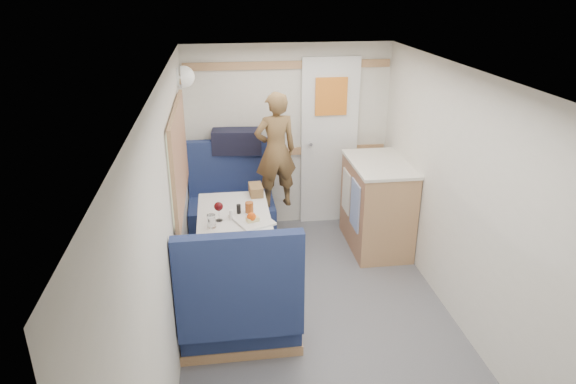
{
  "coord_description": "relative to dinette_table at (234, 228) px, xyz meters",
  "views": [
    {
      "loc": [
        -0.73,
        -3.07,
        2.59
      ],
      "look_at": [
        -0.19,
        0.9,
        0.92
      ],
      "focal_mm": 32.0,
      "sensor_mm": 36.0,
      "label": 1
    }
  ],
  "objects": [
    {
      "name": "floor",
      "position": [
        0.65,
        -1.0,
        -0.57
      ],
      "size": [
        4.5,
        4.5,
        0.0
      ],
      "primitive_type": "plane",
      "color": "#515156",
      "rests_on": "ground"
    },
    {
      "name": "ceiling",
      "position": [
        0.65,
        -1.0,
        1.43
      ],
      "size": [
        4.5,
        4.5,
        0.0
      ],
      "primitive_type": "plane",
      "rotation": [
        3.14,
        0.0,
        0.0
      ],
      "color": "silver",
      "rests_on": "wall_back"
    },
    {
      "name": "wall_back",
      "position": [
        0.65,
        1.25,
        0.43
      ],
      "size": [
        2.2,
        0.02,
        2.0
      ],
      "primitive_type": "cube",
      "color": "silver",
      "rests_on": "floor"
    },
    {
      "name": "wall_left",
      "position": [
        -0.45,
        -1.0,
        0.43
      ],
      "size": [
        0.02,
        4.5,
        2.0
      ],
      "primitive_type": "cube",
      "color": "silver",
      "rests_on": "floor"
    },
    {
      "name": "wall_right",
      "position": [
        1.75,
        -1.0,
        0.43
      ],
      "size": [
        0.02,
        4.5,
        2.0
      ],
      "primitive_type": "cube",
      "color": "silver",
      "rests_on": "floor"
    },
    {
      "name": "oak_trim_low",
      "position": [
        0.65,
        1.23,
        0.28
      ],
      "size": [
        2.15,
        0.02,
        0.08
      ],
      "primitive_type": "cube",
      "color": "#8F5D40",
      "rests_on": "wall_back"
    },
    {
      "name": "oak_trim_high",
      "position": [
        0.65,
        1.23,
        1.21
      ],
      "size": [
        2.15,
        0.02,
        0.08
      ],
      "primitive_type": "cube",
      "color": "#8F5D40",
      "rests_on": "wall_back"
    },
    {
      "name": "side_window",
      "position": [
        -0.43,
        0.0,
        0.68
      ],
      "size": [
        0.04,
        1.3,
        0.72
      ],
      "primitive_type": "cube",
      "color": "#A6AC92",
      "rests_on": "wall_left"
    },
    {
      "name": "rear_door",
      "position": [
        1.1,
        1.22,
        0.41
      ],
      "size": [
        0.62,
        0.12,
        1.86
      ],
      "color": "white",
      "rests_on": "wall_back"
    },
    {
      "name": "dinette_table",
      "position": [
        0.0,
        0.0,
        0.0
      ],
      "size": [
        0.62,
        0.92,
        0.72
      ],
      "color": "white",
      "rests_on": "floor"
    },
    {
      "name": "bench_far",
      "position": [
        -0.0,
        0.86,
        -0.27
      ],
      "size": [
        0.9,
        0.59,
        1.05
      ],
      "color": "#181D4C",
      "rests_on": "floor"
    },
    {
      "name": "bench_near",
      "position": [
        -0.0,
        -0.86,
        -0.27
      ],
      "size": [
        0.9,
        0.59,
        1.05
      ],
      "color": "#181D4C",
      "rests_on": "floor"
    },
    {
      "name": "ledge",
      "position": [
        -0.0,
        1.12,
        0.31
      ],
      "size": [
        0.9,
        0.14,
        0.04
      ],
      "primitive_type": "cube",
      "color": "#8F5D40",
      "rests_on": "bench_far"
    },
    {
      "name": "dome_light",
      "position": [
        -0.39,
        0.85,
        1.18
      ],
      "size": [
        0.2,
        0.2,
        0.2
      ],
      "primitive_type": "sphere",
      "color": "white",
      "rests_on": "wall_left"
    },
    {
      "name": "galley_counter",
      "position": [
        1.47,
        0.55,
        -0.1
      ],
      "size": [
        0.57,
        0.92,
        0.92
      ],
      "color": "#8F5D40",
      "rests_on": "floor"
    },
    {
      "name": "person",
      "position": [
        0.45,
        0.71,
        0.47
      ],
      "size": [
        0.47,
        0.36,
        1.17
      ],
      "primitive_type": "imported",
      "rotation": [
        0.0,
        0.0,
        3.34
      ],
      "color": "brown",
      "rests_on": "bench_far"
    },
    {
      "name": "duffel_bag",
      "position": [
        0.09,
        1.12,
        0.46
      ],
      "size": [
        0.53,
        0.29,
        0.25
      ],
      "primitive_type": "cube",
      "rotation": [
        0.0,
        0.0,
        -0.09
      ],
      "color": "black",
      "rests_on": "ledge"
    },
    {
      "name": "tray",
      "position": [
        0.15,
        -0.19,
        0.16
      ],
      "size": [
        0.4,
        0.44,
        0.02
      ],
      "primitive_type": "cube",
      "rotation": [
        0.0,
        0.0,
        0.41
      ],
      "color": "white",
      "rests_on": "dinette_table"
    },
    {
      "name": "orange_fruit",
      "position": [
        0.14,
        -0.24,
        0.21
      ],
      "size": [
        0.08,
        0.08,
        0.08
      ],
      "primitive_type": "sphere",
      "color": "orange",
      "rests_on": "tray"
    },
    {
      "name": "cheese_block",
      "position": [
        0.15,
        -0.24,
        0.19
      ],
      "size": [
        0.12,
        0.09,
        0.04
      ],
      "primitive_type": "cube",
      "rotation": [
        0.0,
        0.0,
        0.28
      ],
      "color": "#E3D883",
      "rests_on": "tray"
    },
    {
      "name": "wine_glass",
      "position": [
        -0.12,
        -0.16,
        0.28
      ],
      "size": [
        0.08,
        0.08,
        0.17
      ],
      "color": "white",
      "rests_on": "dinette_table"
    },
    {
      "name": "tumbler_left",
      "position": [
        -0.19,
        -0.28,
        0.21
      ],
      "size": [
        0.07,
        0.07,
        0.11
      ],
      "primitive_type": "cylinder",
      "color": "white",
      "rests_on": "dinette_table"
    },
    {
      "name": "beer_glass",
      "position": [
        0.13,
        -0.06,
        0.21
      ],
      "size": [
        0.07,
        0.07,
        0.11
      ],
      "primitive_type": "cylinder",
      "color": "#924215",
      "rests_on": "dinette_table"
    },
    {
      "name": "pepper_grinder",
      "position": [
        0.04,
        -0.07,
        0.2
      ],
      "size": [
        0.04,
        0.04,
        0.1
      ],
      "primitive_type": "cylinder",
      "color": "black",
      "rests_on": "dinette_table"
    },
    {
      "name": "salt_grinder",
      "position": [
        -0.02,
        -0.13,
        0.19
      ],
      "size": [
        0.03,
        0.03,
        0.08
      ],
      "primitive_type": "cylinder",
      "color": "white",
      "rests_on": "dinette_table"
    },
    {
      "name": "bread_loaf",
      "position": [
        0.22,
        0.38,
        0.2
      ],
      "size": [
        0.13,
        0.22,
        0.09
      ],
      "primitive_type": "cube",
      "rotation": [
        0.0,
        0.0,
        0.04
      ],
      "color": "brown",
      "rests_on": "dinette_table"
    }
  ]
}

